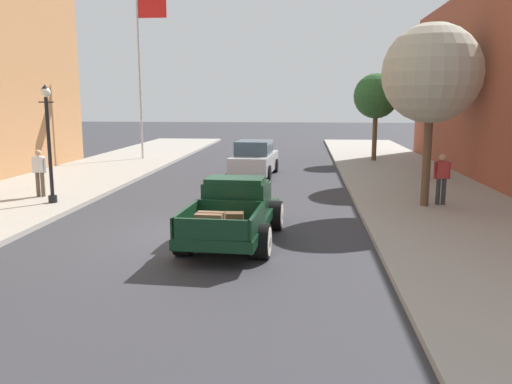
% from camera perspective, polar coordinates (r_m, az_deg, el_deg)
% --- Properties ---
extents(ground_plane, '(140.00, 140.00, 0.00)m').
position_cam_1_polar(ground_plane, '(13.92, -6.34, -4.60)').
color(ground_plane, '#333338').
extents(sidewalk_right, '(5.50, 64.00, 0.15)m').
position_cam_1_polar(sidewalk_right, '(14.35, 23.42, -4.64)').
color(sidewalk_right, '#9E998E').
rests_on(sidewalk_right, ground).
extents(hotrod_truck_dark_green, '(2.37, 5.01, 1.58)m').
position_cam_1_polar(hotrod_truck_dark_green, '(13.23, -2.29, -1.97)').
color(hotrod_truck_dark_green, black).
rests_on(hotrod_truck_dark_green, ground).
extents(car_background_silver, '(2.09, 4.41, 1.65)m').
position_cam_1_polar(car_background_silver, '(24.36, -0.17, 3.59)').
color(car_background_silver, '#B7B7BC').
rests_on(car_background_silver, ground).
extents(pedestrian_sidewalk_left, '(0.53, 0.22, 1.65)m').
position_cam_1_polar(pedestrian_sidewalk_left, '(19.74, -22.64, 2.23)').
color(pedestrian_sidewalk_left, brown).
rests_on(pedestrian_sidewalk_left, sidewalk_left).
extents(pedestrian_sidewalk_right, '(0.53, 0.22, 1.65)m').
position_cam_1_polar(pedestrian_sidewalk_right, '(17.85, 19.68, 1.66)').
color(pedestrian_sidewalk_right, '#333338').
rests_on(pedestrian_sidewalk_right, sidewalk_right).
extents(street_lamp_near, '(0.50, 0.32, 3.85)m').
position_cam_1_polar(street_lamp_near, '(18.28, -21.79, 5.82)').
color(street_lamp_near, black).
rests_on(street_lamp_near, sidewalk_left).
extents(flagpole, '(1.74, 0.16, 9.16)m').
position_cam_1_polar(flagpole, '(30.93, -12.28, 14.03)').
color(flagpole, '#B2B2B7').
rests_on(flagpole, sidewalk_left).
extents(street_tree_nearest, '(3.07, 3.07, 5.70)m').
position_cam_1_polar(street_tree_nearest, '(17.34, 18.68, 12.16)').
color(street_tree_nearest, brown).
rests_on(street_tree_nearest, sidewalk_right).
extents(street_tree_second, '(3.32, 3.32, 6.28)m').
position_cam_1_polar(street_tree_second, '(23.64, 18.78, 12.54)').
color(street_tree_second, brown).
rests_on(street_tree_second, sidewalk_right).
extents(street_tree_third, '(2.48, 2.48, 4.81)m').
position_cam_1_polar(street_tree_third, '(29.99, 13.03, 10.17)').
color(street_tree_third, brown).
rests_on(street_tree_third, sidewalk_right).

